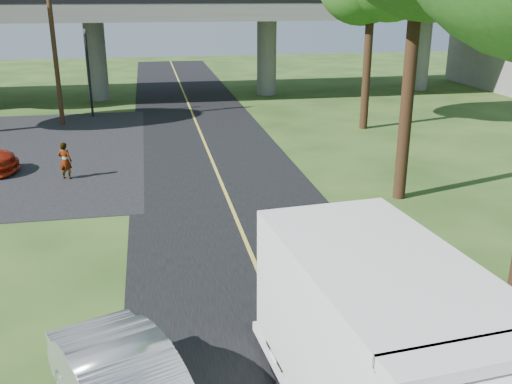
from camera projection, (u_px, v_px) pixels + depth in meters
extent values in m
plane|color=#263F16|center=(297.00, 365.00, 11.51)|extent=(120.00, 120.00, 0.00)
cube|color=black|center=(228.00, 199.00, 20.78)|extent=(7.00, 90.00, 0.02)
cube|color=gold|center=(228.00, 198.00, 20.77)|extent=(0.12, 90.00, 0.01)
cube|color=slate|center=(182.00, 10.00, 39.20)|extent=(50.00, 9.00, 1.20)
cube|color=slate|center=(504.00, 48.00, 44.58)|extent=(4.00, 10.00, 6.00)
cylinder|color=slate|center=(96.00, 60.00, 39.24)|extent=(1.40, 1.40, 5.40)
cylinder|color=slate|center=(267.00, 57.00, 41.34)|extent=(1.40, 1.40, 5.40)
cylinder|color=slate|center=(421.00, 54.00, 43.45)|extent=(1.40, 1.40, 5.40)
cylinder|color=black|center=(89.00, 73.00, 33.70)|extent=(0.14, 0.14, 5.20)
imported|color=black|center=(86.00, 39.00, 33.04)|extent=(0.18, 0.22, 1.10)
cylinder|color=#472D19|center=(54.00, 44.00, 30.96)|extent=(0.26, 0.26, 9.00)
cylinder|color=#382314|center=(408.00, 93.00, 19.67)|extent=(0.44, 0.44, 7.70)
cylinder|color=#382314|center=(367.00, 67.00, 30.53)|extent=(0.44, 0.44, 6.65)
cube|color=white|center=(374.00, 322.00, 9.59)|extent=(3.12, 5.13, 2.50)
cylinder|color=black|center=(281.00, 353.00, 11.05)|extent=(0.41, 1.03, 1.00)
cylinder|color=black|center=(387.00, 335.00, 11.65)|extent=(0.41, 1.03, 1.00)
imported|color=gray|center=(65.00, 161.00, 22.76)|extent=(0.65, 0.54, 1.52)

